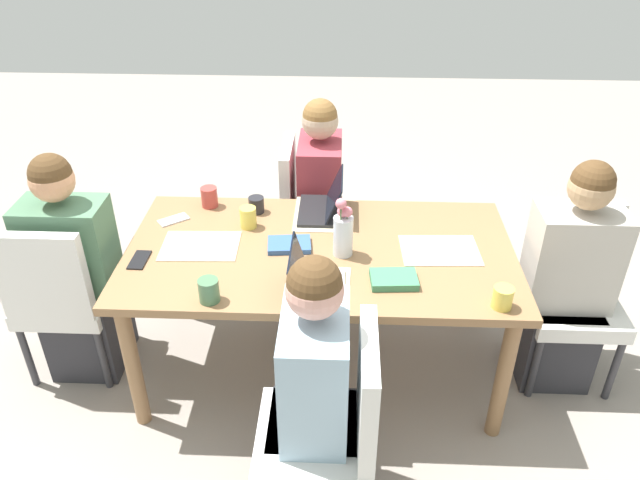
{
  "coord_description": "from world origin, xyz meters",
  "views": [
    {
      "loc": [
        0.1,
        -2.41,
        2.3
      ],
      "look_at": [
        0.0,
        0.0,
        0.78
      ],
      "focal_mm": 34.52,
      "sensor_mm": 36.0,
      "label": 1
    }
  ],
  "objects_px": {
    "coffee_mug_centre_right": "(248,217)",
    "coffee_mug_far_left": "(503,297)",
    "laptop_far_left_mid": "(325,206)",
    "person_head_left_left_near": "(77,280)",
    "flower_vase": "(343,231)",
    "chair_near_left_far": "(334,423)",
    "phone_black": "(139,260)",
    "person_near_left_far": "(315,405)",
    "phone_silver": "(174,220)",
    "book_red_cover": "(394,279)",
    "chair_head_right_right_near": "(572,284)",
    "coffee_mug_centre_left": "(209,290)",
    "book_blue_cover": "(289,245)",
    "person_far_left_mid": "(320,209)",
    "laptop_near_left_far": "(312,285)",
    "chair_head_left_left_near": "(61,293)",
    "chair_far_left_mid": "(308,207)",
    "coffee_mug_near_left": "(256,205)",
    "coffee_mug_near_right": "(209,197)",
    "dining_table": "(320,263)",
    "person_head_right_right_near": "(565,288)"
  },
  "relations": [
    {
      "from": "coffee_mug_centre_right",
      "to": "coffee_mug_far_left",
      "type": "distance_m",
      "value": 1.26
    },
    {
      "from": "flower_vase",
      "to": "coffee_mug_far_left",
      "type": "xyz_separation_m",
      "value": [
        0.65,
        -0.36,
        -0.08
      ]
    },
    {
      "from": "coffee_mug_far_left",
      "to": "book_red_cover",
      "type": "height_order",
      "value": "coffee_mug_far_left"
    },
    {
      "from": "dining_table",
      "to": "person_far_left_mid",
      "type": "bearing_deg",
      "value": 92.45
    },
    {
      "from": "person_head_left_left_near",
      "to": "person_near_left_far",
      "type": "bearing_deg",
      "value": -32.27
    },
    {
      "from": "chair_head_right_right_near",
      "to": "chair_far_left_mid",
      "type": "bearing_deg",
      "value": 151.89
    },
    {
      "from": "chair_far_left_mid",
      "to": "coffee_mug_far_left",
      "type": "relative_size",
      "value": 9.64
    },
    {
      "from": "book_red_cover",
      "to": "person_head_left_left_near",
      "type": "bearing_deg",
      "value": 166.9
    },
    {
      "from": "coffee_mug_centre_left",
      "to": "coffee_mug_far_left",
      "type": "distance_m",
      "value": 1.2
    },
    {
      "from": "laptop_far_left_mid",
      "to": "coffee_mug_centre_right",
      "type": "relative_size",
      "value": 3.02
    },
    {
      "from": "person_head_left_left_near",
      "to": "chair_near_left_far",
      "type": "bearing_deg",
      "value": -32.68
    },
    {
      "from": "chair_head_right_right_near",
      "to": "laptop_far_left_mid",
      "type": "distance_m",
      "value": 1.29
    },
    {
      "from": "chair_far_left_mid",
      "to": "coffee_mug_near_left",
      "type": "relative_size",
      "value": 10.9
    },
    {
      "from": "person_near_left_far",
      "to": "book_red_cover",
      "type": "height_order",
      "value": "person_near_left_far"
    },
    {
      "from": "phone_silver",
      "to": "chair_head_left_left_near",
      "type": "bearing_deg",
      "value": 173.92
    },
    {
      "from": "person_near_left_far",
      "to": "coffee_mug_centre_left",
      "type": "xyz_separation_m",
      "value": [
        -0.45,
        0.36,
        0.26
      ]
    },
    {
      "from": "chair_near_left_far",
      "to": "phone_black",
      "type": "xyz_separation_m",
      "value": [
        -0.91,
        0.7,
        0.24
      ]
    },
    {
      "from": "coffee_mug_near_left",
      "to": "coffee_mug_near_right",
      "type": "height_order",
      "value": "coffee_mug_near_right"
    },
    {
      "from": "coffee_mug_far_left",
      "to": "coffee_mug_near_right",
      "type": "bearing_deg",
      "value": 149.66
    },
    {
      "from": "person_head_right_right_near",
      "to": "flower_vase",
      "type": "distance_m",
      "value": 1.13
    },
    {
      "from": "coffee_mug_near_right",
      "to": "phone_black",
      "type": "bearing_deg",
      "value": -112.98
    },
    {
      "from": "book_red_cover",
      "to": "dining_table",
      "type": "bearing_deg",
      "value": 138.61
    },
    {
      "from": "book_red_cover",
      "to": "coffee_mug_far_left",
      "type": "bearing_deg",
      "value": -23.23
    },
    {
      "from": "coffee_mug_far_left",
      "to": "phone_black",
      "type": "bearing_deg",
      "value": 170.34
    },
    {
      "from": "dining_table",
      "to": "coffee_mug_near_left",
      "type": "xyz_separation_m",
      "value": [
        -0.34,
        0.34,
        0.12
      ]
    },
    {
      "from": "person_far_left_mid",
      "to": "laptop_near_left_far",
      "type": "bearing_deg",
      "value": -89.28
    },
    {
      "from": "coffee_mug_centre_left",
      "to": "book_blue_cover",
      "type": "bearing_deg",
      "value": 55.17
    },
    {
      "from": "flower_vase",
      "to": "coffee_mug_centre_right",
      "type": "bearing_deg",
      "value": 154.45
    },
    {
      "from": "chair_head_right_right_near",
      "to": "laptop_far_left_mid",
      "type": "height_order",
      "value": "laptop_far_left_mid"
    },
    {
      "from": "chair_head_left_left_near",
      "to": "book_blue_cover",
      "type": "distance_m",
      "value": 1.14
    },
    {
      "from": "person_far_left_mid",
      "to": "chair_near_left_far",
      "type": "relative_size",
      "value": 1.33
    },
    {
      "from": "person_far_left_mid",
      "to": "book_red_cover",
      "type": "distance_m",
      "value": 1.09
    },
    {
      "from": "coffee_mug_near_left",
      "to": "coffee_mug_centre_right",
      "type": "xyz_separation_m",
      "value": [
        -0.02,
        -0.15,
        0.01
      ]
    },
    {
      "from": "coffee_mug_near_left",
      "to": "coffee_mug_centre_right",
      "type": "distance_m",
      "value": 0.15
    },
    {
      "from": "chair_head_right_right_near",
      "to": "coffee_mug_far_left",
      "type": "xyz_separation_m",
      "value": [
        -0.48,
        -0.5,
        0.28
      ]
    },
    {
      "from": "dining_table",
      "to": "phone_black",
      "type": "relative_size",
      "value": 12.09
    },
    {
      "from": "laptop_far_left_mid",
      "to": "flower_vase",
      "type": "bearing_deg",
      "value": -75.49
    },
    {
      "from": "person_far_left_mid",
      "to": "phone_black",
      "type": "bearing_deg",
      "value": -131.35
    },
    {
      "from": "person_head_right_right_near",
      "to": "coffee_mug_centre_right",
      "type": "distance_m",
      "value": 1.57
    },
    {
      "from": "person_far_left_mid",
      "to": "book_red_cover",
      "type": "bearing_deg",
      "value": -70.31
    },
    {
      "from": "laptop_near_left_far",
      "to": "laptop_far_left_mid",
      "type": "relative_size",
      "value": 1.0
    },
    {
      "from": "coffee_mug_far_left",
      "to": "book_blue_cover",
      "type": "height_order",
      "value": "coffee_mug_far_left"
    },
    {
      "from": "laptop_near_left_far",
      "to": "book_red_cover",
      "type": "bearing_deg",
      "value": 15.38
    },
    {
      "from": "person_far_left_mid",
      "to": "coffee_mug_centre_right",
      "type": "bearing_deg",
      "value": -120.03
    },
    {
      "from": "person_near_left_far",
      "to": "phone_silver",
      "type": "height_order",
      "value": "person_near_left_far"
    },
    {
      "from": "person_far_left_mid",
      "to": "person_near_left_far",
      "type": "bearing_deg",
      "value": -88.22
    },
    {
      "from": "dining_table",
      "to": "flower_vase",
      "type": "relative_size",
      "value": 6.09
    },
    {
      "from": "flower_vase",
      "to": "laptop_near_left_far",
      "type": "xyz_separation_m",
      "value": [
        -0.12,
        -0.31,
        -0.08
      ]
    },
    {
      "from": "laptop_far_left_mid",
      "to": "person_head_left_left_near",
      "type": "bearing_deg",
      "value": -163.72
    },
    {
      "from": "book_red_cover",
      "to": "book_blue_cover",
      "type": "relative_size",
      "value": 1.0
    }
  ]
}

